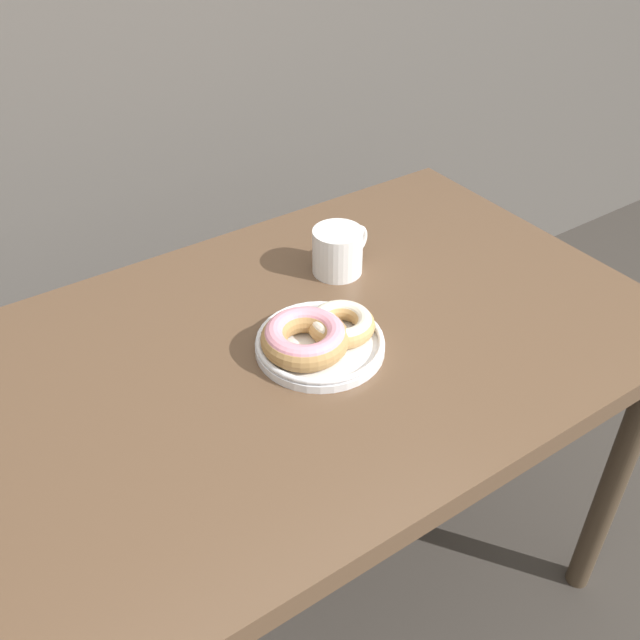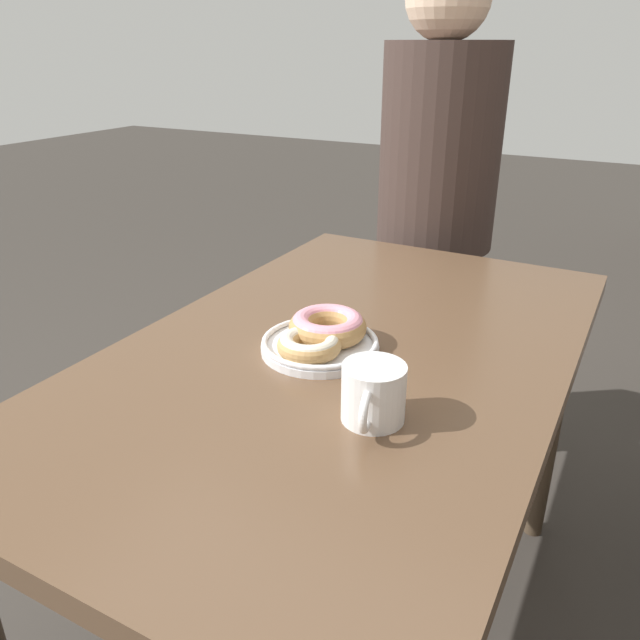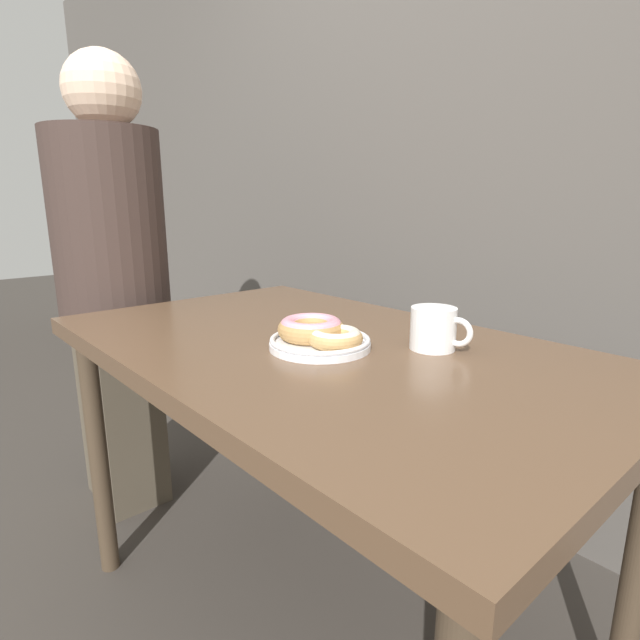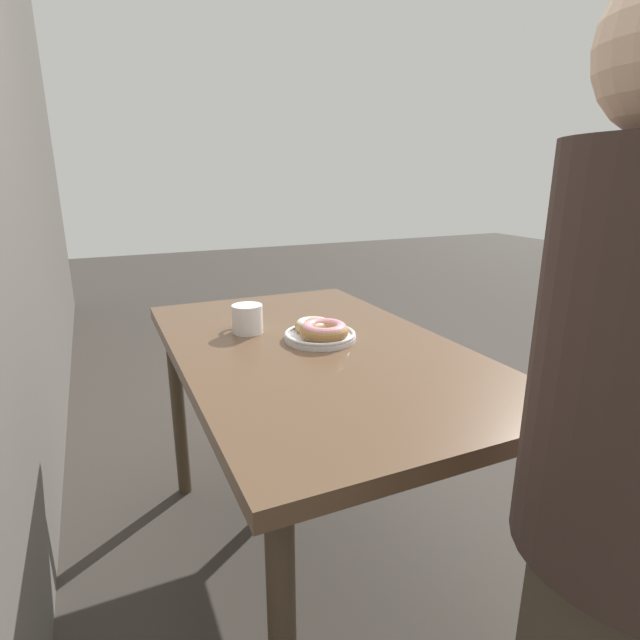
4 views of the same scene
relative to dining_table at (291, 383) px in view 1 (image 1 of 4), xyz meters
The scene contains 3 objects.
dining_table is the anchor object (origin of this frame).
donut_plate 0.12m from the dining_table, 42.69° to the right, with size 0.22×0.21×0.06m.
coffee_mug 0.27m from the dining_table, 35.38° to the left, with size 0.13×0.09×0.09m.
Camera 1 is at (-0.46, -0.42, 1.48)m, focal length 40.00 mm.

